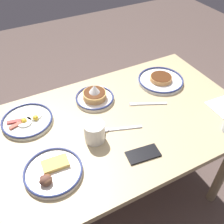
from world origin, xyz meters
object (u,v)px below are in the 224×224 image
object	(u,v)px
cell_phone	(143,154)
fork_near	(148,104)
plate_center_pancakes	(95,96)
plate_far_companion	(161,80)
tea_spoon	(116,129)
plate_near_main	(27,120)
coffee_mug	(95,131)
paper_napkin	(224,106)
plate_far_side	(53,172)

from	to	relation	value
cell_phone	fork_near	bearing A→B (deg)	-119.65
plate_center_pancakes	plate_far_companion	xyz separation A→B (m)	(-0.41, 0.03, -0.01)
cell_phone	tea_spoon	world-z (taller)	tea_spoon
cell_phone	plate_near_main	bearing A→B (deg)	-40.44
plate_center_pancakes	coffee_mug	bearing A→B (deg)	65.48
plate_near_main	paper_napkin	distance (m)	1.00
cell_phone	fork_near	xyz separation A→B (m)	(-0.20, -0.27, -0.00)
plate_far_side	paper_napkin	world-z (taller)	plate_far_side
plate_far_side	coffee_mug	world-z (taller)	coffee_mug
plate_center_pancakes	cell_phone	world-z (taller)	plate_center_pancakes
plate_center_pancakes	cell_phone	xyz separation A→B (m)	(-0.03, 0.43, -0.02)
fork_near	tea_spoon	world-z (taller)	tea_spoon
plate_near_main	fork_near	size ratio (longest dim) A/B	1.32
plate_near_main	cell_phone	size ratio (longest dim) A/B	1.72
plate_far_side	cell_phone	xyz separation A→B (m)	(-0.37, 0.09, -0.01)
coffee_mug	fork_near	world-z (taller)	coffee_mug
coffee_mug	paper_napkin	distance (m)	0.70
plate_far_side	paper_napkin	bearing A→B (deg)	178.90
plate_far_companion	paper_napkin	size ratio (longest dim) A/B	1.75
plate_far_side	coffee_mug	size ratio (longest dim) A/B	2.13
coffee_mug	cell_phone	xyz separation A→B (m)	(-0.14, 0.18, -0.04)
plate_center_pancakes	plate_far_side	world-z (taller)	plate_center_pancakes
paper_napkin	fork_near	size ratio (longest dim) A/B	0.80
plate_far_companion	coffee_mug	distance (m)	0.57
plate_near_main	paper_napkin	world-z (taller)	plate_near_main
plate_center_pancakes	plate_far_side	size ratio (longest dim) A/B	0.86
plate_near_main	tea_spoon	bearing A→B (deg)	145.80
plate_center_pancakes	coffee_mug	size ratio (longest dim) A/B	1.84
fork_near	paper_napkin	bearing A→B (deg)	149.29
plate_far_side	cell_phone	distance (m)	0.38
plate_near_main	coffee_mug	world-z (taller)	coffee_mug
coffee_mug	paper_napkin	world-z (taller)	coffee_mug
fork_near	plate_near_main	bearing A→B (deg)	-14.91
plate_far_side	tea_spoon	bearing A→B (deg)	-163.68
tea_spoon	coffee_mug	bearing A→B (deg)	3.35
plate_far_companion	tea_spoon	xyz separation A→B (m)	(0.41, 0.22, -0.01)
plate_center_pancakes	fork_near	size ratio (longest dim) A/B	1.10
paper_napkin	tea_spoon	bearing A→B (deg)	-11.53
plate_center_pancakes	tea_spoon	bearing A→B (deg)	89.10
plate_far_companion	plate_far_side	bearing A→B (deg)	22.85
plate_near_main	plate_far_companion	size ratio (longest dim) A/B	0.94
plate_far_companion	plate_far_side	xyz separation A→B (m)	(0.75, 0.32, -0.00)
paper_napkin	fork_near	bearing A→B (deg)	-30.71
tea_spoon	paper_napkin	bearing A→B (deg)	168.47
plate_near_main	fork_near	xyz separation A→B (m)	(-0.59, 0.16, -0.01)
coffee_mug	fork_near	xyz separation A→B (m)	(-0.35, -0.09, -0.05)
plate_far_companion	cell_phone	bearing A→B (deg)	46.74
plate_near_main	cell_phone	distance (m)	0.58
plate_far_companion	tea_spoon	distance (m)	0.47
plate_far_companion	plate_center_pancakes	bearing A→B (deg)	-4.10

